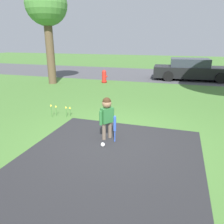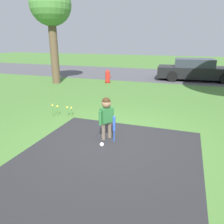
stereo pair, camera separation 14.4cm
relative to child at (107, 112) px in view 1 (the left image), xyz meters
The scene contains 10 objects.
ground_plane 0.67m from the child, 22.10° to the left, with size 60.00×60.00×0.00m, color #477533.
driveway_strip 2.56m from the child, 82.00° to the right, with size 3.59×7.00×0.01m.
street_strip 10.57m from the child, 89.29° to the left, with size 40.00×6.00×0.01m.
child is the anchor object (origin of this frame).
baseball_bat 0.35m from the child, 25.64° to the right, with size 0.06×0.06×0.64m.
sports_ball 0.75m from the child, 83.71° to the right, with size 0.10×0.10×0.10m.
fire_hydrant 7.15m from the child, 109.92° to the left, with size 0.33×0.30×0.70m.
parked_car 9.41m from the child, 76.78° to the left, with size 4.54×2.08×1.23m.
tree_far_lawn 8.27m from the child, 131.37° to the left, with size 2.06×2.06×4.95m.
flower_bed 2.18m from the child, 150.02° to the left, with size 0.56×0.31×0.41m.
Camera 1 is at (1.42, -4.58, 2.25)m, focal length 35.00 mm.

